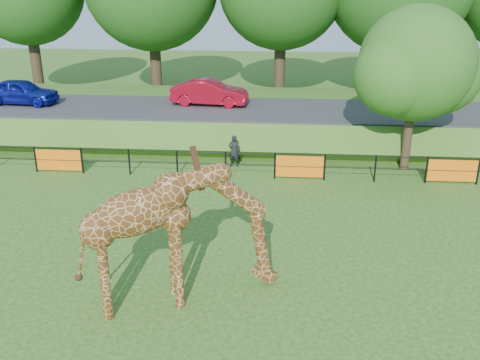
{
  "coord_description": "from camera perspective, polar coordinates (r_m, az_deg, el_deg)",
  "views": [
    {
      "loc": [
        2.21,
        -12.35,
        7.91
      ],
      "look_at": [
        1.01,
        2.65,
        2.0
      ],
      "focal_mm": 40.0,
      "sensor_mm": 36.0,
      "label": 1
    }
  ],
  "objects": [
    {
      "name": "embankment",
      "position": [
        28.87,
        0.02,
        6.87
      ],
      "size": [
        40.0,
        9.0,
        1.3
      ],
      "primitive_type": "cube",
      "color": "#215114",
      "rests_on": "ground"
    },
    {
      "name": "visitor",
      "position": [
        22.96,
        -0.63,
        3.13
      ],
      "size": [
        0.56,
        0.42,
        1.39
      ],
      "primitive_type": "imported",
      "rotation": [
        0.0,
        0.0,
        2.96
      ],
      "color": "black",
      "rests_on": "ground"
    },
    {
      "name": "ground",
      "position": [
        14.83,
        -4.81,
        -10.87
      ],
      "size": [
        90.0,
        90.0,
        0.0
      ],
      "primitive_type": "plane",
      "color": "#215114",
      "rests_on": "ground"
    },
    {
      "name": "giraffe",
      "position": [
        13.33,
        -6.31,
        -5.92
      ],
      "size": [
        5.06,
        2.77,
        3.63
      ],
      "primitive_type": null,
      "rotation": [
        0.0,
        0.0,
        0.38
      ],
      "color": "#5B3212",
      "rests_on": "ground"
    },
    {
      "name": "perimeter_fence",
      "position": [
        21.75,
        -1.54,
        1.66
      ],
      "size": [
        28.07,
        0.1,
        1.1
      ],
      "primitive_type": null,
      "color": "black",
      "rests_on": "ground"
    },
    {
      "name": "road",
      "position": [
        27.24,
        -0.23,
        7.53
      ],
      "size": [
        40.0,
        5.0,
        0.12
      ],
      "primitive_type": "cube",
      "color": "#313134",
      "rests_on": "embankment"
    },
    {
      "name": "tree_east",
      "position": [
        22.92,
        18.46,
        11.26
      ],
      "size": [
        5.4,
        4.71,
        6.76
      ],
      "color": "black",
      "rests_on": "ground"
    },
    {
      "name": "car_blue",
      "position": [
        30.25,
        -22.33,
        8.72
      ],
      "size": [
        3.93,
        1.86,
        1.3
      ],
      "primitive_type": "imported",
      "rotation": [
        0.0,
        0.0,
        1.48
      ],
      "color": "#151EAF",
      "rests_on": "road"
    },
    {
      "name": "car_red",
      "position": [
        27.89,
        -3.27,
        9.31
      ],
      "size": [
        4.03,
        1.7,
        1.29
      ],
      "primitive_type": "imported",
      "rotation": [
        0.0,
        0.0,
        1.49
      ],
      "color": "#B60D22",
      "rests_on": "road"
    }
  ]
}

